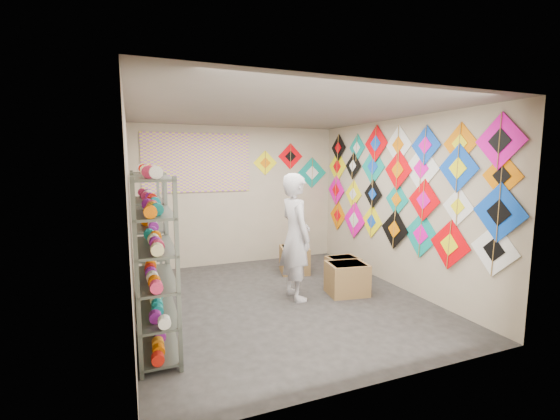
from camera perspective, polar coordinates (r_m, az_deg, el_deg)
name	(u,v)px	position (r m, az deg, el deg)	size (l,w,h in m)	color
ground	(281,300)	(5.65, 0.19, -13.61)	(4.50, 4.50, 0.00)	#292623
room_walls	(281,189)	(5.29, 0.19, 3.26)	(4.50, 4.50, 4.50)	tan
shelf_rack_front	(155,265)	(4.19, -18.57, -7.91)	(0.40, 1.10, 1.90)	#4C5147
shelf_rack_back	(149,241)	(5.46, -19.35, -4.41)	(0.40, 1.10, 1.90)	#4C5147
string_spools	(151,243)	(4.80, -19.06, -4.83)	(0.12, 2.36, 0.12)	#E12B57
kite_wall_display	(398,188)	(6.25, 17.51, 3.28)	(0.06, 4.40, 2.09)	silver
back_wall_kites	(294,166)	(7.80, 2.15, 6.79)	(1.63, 0.02, 0.94)	#FCEE0E
poster	(197,163)	(7.22, -12.48, 7.04)	(2.00, 0.01, 1.10)	#9950AF
shopkeeper	(296,237)	(5.51, 2.38, -4.07)	(0.46, 0.69, 1.86)	beige
carton_a	(347,279)	(5.92, 10.16, -10.25)	(0.58, 0.49, 0.49)	brown
carton_b	(343,269)	(6.53, 9.56, -8.89)	(0.50, 0.41, 0.41)	brown
carton_c	(294,260)	(6.92, 2.22, -7.57)	(0.49, 0.54, 0.47)	brown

